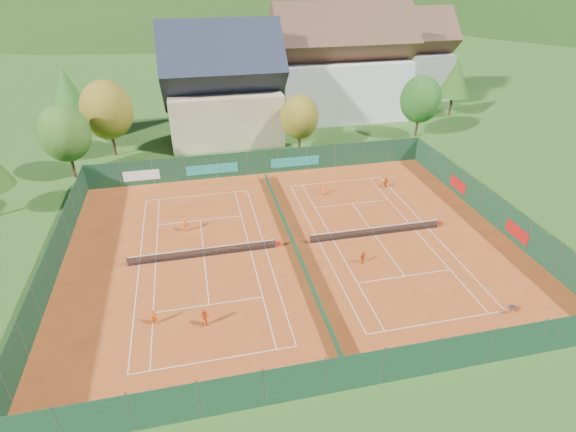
{
  "coord_description": "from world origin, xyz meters",
  "views": [
    {
      "loc": [
        -7.82,
        -33.04,
        22.92
      ],
      "look_at": [
        0.0,
        2.0,
        2.0
      ],
      "focal_mm": 28.0,
      "sensor_mm": 36.0,
      "label": 1
    }
  ],
  "objects_px": {
    "hotel_block_a": "(340,69)",
    "player_left_far": "(185,225)",
    "player_left_mid": "(205,319)",
    "player_right_near": "(363,257)",
    "hotel_block_b": "(400,60)",
    "ball_hopper": "(512,308)",
    "player_left_near": "(154,317)",
    "player_right_far_a": "(325,189)",
    "chalet": "(223,91)",
    "player_right_far_b": "(385,182)"
  },
  "relations": [
    {
      "from": "ball_hopper",
      "to": "player_right_far_b",
      "type": "height_order",
      "value": "player_right_far_b"
    },
    {
      "from": "hotel_block_a",
      "to": "player_right_far_b",
      "type": "xyz_separation_m",
      "value": [
        -3.02,
        -26.67,
        -6.76
      ]
    },
    {
      "from": "chalet",
      "to": "player_left_mid",
      "type": "xyz_separation_m",
      "value": [
        -5.36,
        -38.68,
        -5.87
      ]
    },
    {
      "from": "player_right_near",
      "to": "player_right_far_a",
      "type": "bearing_deg",
      "value": 67.14
    },
    {
      "from": "hotel_block_a",
      "to": "player_right_far_b",
      "type": "distance_m",
      "value": 27.68
    },
    {
      "from": "hotel_block_a",
      "to": "player_right_near",
      "type": "height_order",
      "value": "hotel_block_a"
    },
    {
      "from": "player_right_far_a",
      "to": "player_left_far",
      "type": "bearing_deg",
      "value": 28.0
    },
    {
      "from": "ball_hopper",
      "to": "player_left_near",
      "type": "height_order",
      "value": "player_left_near"
    },
    {
      "from": "ball_hopper",
      "to": "player_left_far",
      "type": "distance_m",
      "value": 28.63
    },
    {
      "from": "player_left_near",
      "to": "player_right_far_a",
      "type": "bearing_deg",
      "value": 2.92
    },
    {
      "from": "hotel_block_b",
      "to": "chalet",
      "type": "bearing_deg",
      "value": -157.01
    },
    {
      "from": "player_left_near",
      "to": "player_right_near",
      "type": "xyz_separation_m",
      "value": [
        17.17,
        3.74,
        -0.09
      ]
    },
    {
      "from": "ball_hopper",
      "to": "player_left_near",
      "type": "bearing_deg",
      "value": 169.86
    },
    {
      "from": "player_left_far",
      "to": "player_right_far_a",
      "type": "distance_m",
      "value": 15.84
    },
    {
      "from": "hotel_block_b",
      "to": "ball_hopper",
      "type": "bearing_deg",
      "value": -106.2
    },
    {
      "from": "ball_hopper",
      "to": "player_right_near",
      "type": "xyz_separation_m",
      "value": [
        -8.43,
        8.32,
        0.04
      ]
    },
    {
      "from": "hotel_block_a",
      "to": "player_left_mid",
      "type": "height_order",
      "value": "hotel_block_a"
    },
    {
      "from": "chalet",
      "to": "hotel_block_a",
      "type": "xyz_separation_m",
      "value": [
        19.0,
        6.0,
        0.76
      ]
    },
    {
      "from": "player_left_far",
      "to": "player_right_near",
      "type": "xyz_separation_m",
      "value": [
        14.68,
        -8.57,
        -0.14
      ]
    },
    {
      "from": "chalet",
      "to": "player_left_far",
      "type": "bearing_deg",
      "value": -104.29
    },
    {
      "from": "player_left_mid",
      "to": "player_left_far",
      "type": "distance_m",
      "value": 13.4
    },
    {
      "from": "player_left_mid",
      "to": "player_left_far",
      "type": "bearing_deg",
      "value": 86.5
    },
    {
      "from": "hotel_block_b",
      "to": "hotel_block_a",
      "type": "bearing_deg",
      "value": -150.26
    },
    {
      "from": "ball_hopper",
      "to": "player_left_far",
      "type": "height_order",
      "value": "player_left_far"
    },
    {
      "from": "hotel_block_b",
      "to": "player_left_near",
      "type": "distance_m",
      "value": 66.79
    },
    {
      "from": "hotel_block_a",
      "to": "hotel_block_b",
      "type": "height_order",
      "value": "hotel_block_a"
    },
    {
      "from": "player_right_far_a",
      "to": "player_left_mid",
      "type": "bearing_deg",
      "value": 63.2
    },
    {
      "from": "player_left_far",
      "to": "player_right_near",
      "type": "bearing_deg",
      "value": 141.62
    },
    {
      "from": "hotel_block_b",
      "to": "player_right_far_b",
      "type": "distance_m",
      "value": 39.08
    },
    {
      "from": "hotel_block_b",
      "to": "ball_hopper",
      "type": "height_order",
      "value": "hotel_block_b"
    },
    {
      "from": "chalet",
      "to": "hotel_block_a",
      "type": "height_order",
      "value": "hotel_block_a"
    },
    {
      "from": "player_left_mid",
      "to": "hotel_block_a",
      "type": "bearing_deg",
      "value": 53.23
    },
    {
      "from": "hotel_block_b",
      "to": "ball_hopper",
      "type": "relative_size",
      "value": 21.6
    },
    {
      "from": "hotel_block_a",
      "to": "player_left_far",
      "type": "distance_m",
      "value": 40.91
    },
    {
      "from": "player_right_near",
      "to": "player_right_far_b",
      "type": "distance_m",
      "value": 15.33
    },
    {
      "from": "hotel_block_b",
      "to": "player_left_mid",
      "type": "relative_size",
      "value": 11.38
    },
    {
      "from": "hotel_block_a",
      "to": "player_right_near",
      "type": "distance_m",
      "value": 41.88
    },
    {
      "from": "player_left_far",
      "to": "chalet",
      "type": "bearing_deg",
      "value": -112.39
    },
    {
      "from": "player_left_near",
      "to": "player_left_mid",
      "type": "bearing_deg",
      "value": -56.85
    },
    {
      "from": "hotel_block_a",
      "to": "hotel_block_b",
      "type": "bearing_deg",
      "value": 29.74
    },
    {
      "from": "player_left_far",
      "to": "player_left_mid",
      "type": "bearing_deg",
      "value": 86.58
    },
    {
      "from": "player_right_far_b",
      "to": "chalet",
      "type": "bearing_deg",
      "value": -73.42
    },
    {
      "from": "player_left_mid",
      "to": "player_right_near",
      "type": "relative_size",
      "value": 1.28
    },
    {
      "from": "chalet",
      "to": "player_right_near",
      "type": "distance_m",
      "value": 35.4
    },
    {
      "from": "player_left_mid",
      "to": "player_right_near",
      "type": "xyz_separation_m",
      "value": [
        13.59,
        4.78,
        -0.17
      ]
    },
    {
      "from": "player_left_mid",
      "to": "player_right_far_a",
      "type": "distance_m",
      "value": 22.75
    },
    {
      "from": "player_left_mid",
      "to": "player_right_near",
      "type": "bearing_deg",
      "value": 11.21
    },
    {
      "from": "player_left_mid",
      "to": "player_left_far",
      "type": "height_order",
      "value": "player_left_mid"
    },
    {
      "from": "hotel_block_b",
      "to": "player_left_far",
      "type": "distance_m",
      "value": 56.01
    },
    {
      "from": "ball_hopper",
      "to": "player_right_far_b",
      "type": "distance_m",
      "value": 21.56
    }
  ]
}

